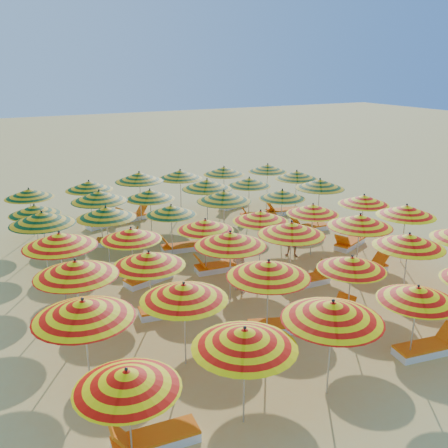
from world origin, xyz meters
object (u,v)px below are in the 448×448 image
Objects in this scene: umbrella_40 at (224,171)px; lounger_11 at (182,247)px; umbrella_30 at (34,210)px; umbrella_39 at (180,174)px; umbrella_0 at (127,380)px; umbrella_12 at (76,268)px; umbrella_34 at (249,182)px; beachgoer_a at (240,269)px; lounger_8 at (150,277)px; umbrella_41 at (268,168)px; umbrella_21 at (261,216)px; lounger_3 at (280,326)px; umbrella_25 at (106,212)px; lounger_15 at (282,211)px; umbrella_14 at (230,239)px; umbrella_3 at (418,294)px; umbrella_20 at (205,225)px; lounger_12 at (309,227)px; lounger_13 at (118,241)px; umbrella_2 at (333,311)px; lounger_5 at (170,309)px; umbrella_1 at (245,338)px; umbrella_16 at (360,221)px; lounger_18 at (233,204)px; umbrella_33 at (207,184)px; lounger_1 at (427,348)px; umbrella_13 at (149,259)px; lounger_4 at (333,320)px; umbrella_17 at (406,211)px; lounger_16 at (106,223)px; umbrella_15 at (292,229)px; lounger_9 at (217,267)px; umbrella_26 at (171,210)px; umbrella_23 at (364,200)px; beachgoer_b at (294,240)px; umbrella_10 at (409,241)px; umbrella_32 at (150,194)px; lounger_0 at (153,439)px; lounger_7 at (365,268)px; umbrella_24 at (42,218)px; umbrella_37 at (89,186)px; umbrella_27 at (224,196)px; umbrella_29 at (320,184)px; lounger_17 at (130,217)px; umbrella_36 at (29,193)px; umbrella_8 at (269,269)px; umbrella_28 at (282,194)px; umbrella_31 at (99,196)px; umbrella_38 at (139,177)px; lounger_14 at (257,216)px; umbrella_35 at (297,175)px.

lounger_11 is at bearing -132.09° from umbrella_40.
umbrella_39 is at bearing 19.12° from umbrella_30.
umbrella_0 is 1.05× the size of umbrella_12.
umbrella_34 is 7.84m from beachgoer_a.
umbrella_41 is at bearing 20.94° from lounger_8.
lounger_3 is at bearing -113.78° from umbrella_21.
umbrella_25 is 1.30× the size of lounger_15.
umbrella_3 is at bearing -62.56° from umbrella_14.
umbrella_41 is (6.92, 7.13, 0.05)m from umbrella_20.
lounger_13 is at bearing -11.84° from lounger_12.
umbrella_2 is at bearing -69.04° from umbrella_30.
umbrella_1 is at bearing -86.62° from lounger_5.
umbrella_16 reaches higher than lounger_11.
umbrella_39 is (-2.52, 2.30, 0.16)m from umbrella_34.
lounger_18 is (9.78, 9.65, -1.91)m from umbrella_12.
umbrella_33 reaches higher than lounger_1.
lounger_11 is (2.95, 4.85, -1.77)m from umbrella_13.
umbrella_17 is at bearing 5.09° from lounger_4.
lounger_16 is at bearing 94.37° from lounger_5.
umbrella_15 is 3.37m from lounger_9.
umbrella_12 is 1.38× the size of lounger_1.
umbrella_20 is 1.44× the size of lounger_13.
umbrella_25 is at bearing -121.16° from lounger_16.
lounger_12 is (6.51, -0.03, -1.67)m from umbrella_26.
umbrella_2 is 14.70m from umbrella_39.
umbrella_25 is at bearing 24.66° from lounger_15.
lounger_13 is at bearing 153.40° from umbrella_23.
umbrella_3 is 1.73× the size of beachgoer_b.
umbrella_32 is at bearing 118.68° from umbrella_10.
umbrella_40 is at bearing -117.80° from lounger_0.
lounger_7 is at bearing -66.77° from umbrella_33.
lounger_9 is at bearing -23.91° from umbrella_24.
umbrella_37 and umbrella_40 have the same top height.
umbrella_26 is at bearing -109.57° from lounger_0.
umbrella_27 reaches higher than umbrella_37.
umbrella_29 is at bearing 73.65° from umbrella_10.
lounger_3 is 11.42m from lounger_15.
lounger_8 and lounger_17 have the same top height.
beachgoer_a is at bearing -121.82° from umbrella_34.
lounger_18 is (9.88, 14.60, -1.67)m from umbrella_0.
umbrella_2 is at bearing -72.57° from umbrella_36.
umbrella_32 is 7.19m from lounger_12.
umbrella_8 is 10.55m from umbrella_30.
umbrella_28 is 1.18× the size of umbrella_36.
umbrella_21 is 2.56m from umbrella_27.
umbrella_31 is (-4.69, 4.71, 0.20)m from umbrella_21.
umbrella_0 is at bearing -115.32° from umbrella_26.
umbrella_38 is (-2.10, 9.42, 0.05)m from umbrella_15.
lounger_14 is at bearing 13.29° from umbrella_24.
umbrella_35 reaches higher than lounger_7.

